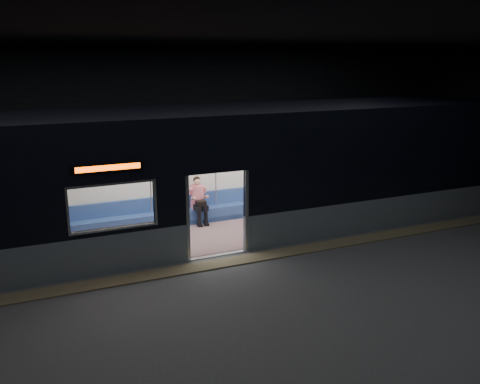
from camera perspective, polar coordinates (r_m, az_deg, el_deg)
station_floor at (r=11.40m, az=-0.57°, el=-9.00°), size 24.00×14.00×0.01m
station_envelope at (r=10.47m, az=-0.62°, el=9.68°), size 24.00×14.00×5.00m
tactile_strip at (r=11.86m, az=-1.62°, el=-7.92°), size 22.80×0.50×0.03m
metro_car at (r=13.10m, az=-4.96°, el=2.64°), size 18.00×3.04×3.35m
passenger at (r=14.40m, az=-4.72°, el=-0.59°), size 0.41×0.67×1.33m
handbag at (r=14.24m, az=-4.41°, el=-1.24°), size 0.30×0.27×0.13m
transit_map at (r=15.36m, az=2.92°, el=3.17°), size 1.06×0.03×0.69m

